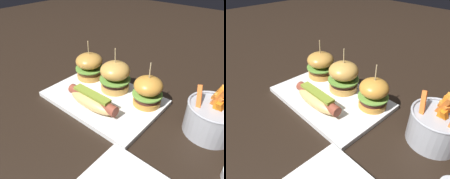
{
  "view_description": "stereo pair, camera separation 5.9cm",
  "coord_description": "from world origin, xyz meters",
  "views": [
    {
      "loc": [
        0.35,
        -0.37,
        0.38
      ],
      "look_at": [
        0.03,
        0.0,
        0.05
      ],
      "focal_mm": 32.79,
      "sensor_mm": 36.0,
      "label": 1
    },
    {
      "loc": [
        0.39,
        -0.33,
        0.38
      ],
      "look_at": [
        0.03,
        0.0,
        0.05
      ],
      "focal_mm": 32.79,
      "sensor_mm": 36.0,
      "label": 2
    }
  ],
  "objects": [
    {
      "name": "ground_plane",
      "position": [
        0.0,
        0.0,
        0.0
      ],
      "size": [
        3.0,
        3.0,
        0.0
      ],
      "primitive_type": "plane",
      "color": "black"
    },
    {
      "name": "slider_left",
      "position": [
        -0.12,
        0.06,
        0.06
      ],
      "size": [
        0.1,
        0.1,
        0.13
      ],
      "color": "#BF873A",
      "rests_on": "platter_main"
    },
    {
      "name": "hot_dog",
      "position": [
        0.01,
        -0.06,
        0.04
      ],
      "size": [
        0.17,
        0.06,
        0.05
      ],
      "color": "#E0B068",
      "rests_on": "platter_main"
    },
    {
      "name": "platter_main",
      "position": [
        0.0,
        0.0,
        0.01
      ],
      "size": [
        0.34,
        0.23,
        0.01
      ],
      "primitive_type": "cube",
      "color": "white",
      "rests_on": "ground"
    },
    {
      "name": "fries_bucket",
      "position": [
        0.29,
        0.07,
        0.05
      ],
      "size": [
        0.13,
        0.13,
        0.14
      ],
      "color": "#A8AAB2",
      "rests_on": "ground"
    },
    {
      "name": "slider_center",
      "position": [
        -0.0,
        0.06,
        0.06
      ],
      "size": [
        0.1,
        0.1,
        0.14
      ],
      "color": "gold",
      "rests_on": "platter_main"
    },
    {
      "name": "slider_right",
      "position": [
        0.12,
        0.05,
        0.06
      ],
      "size": [
        0.09,
        0.09,
        0.13
      ],
      "color": "#C98732",
      "rests_on": "platter_main"
    }
  ]
}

